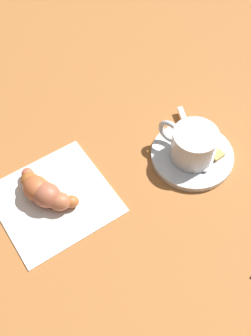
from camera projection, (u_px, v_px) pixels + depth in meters
ground_plane at (133, 169)px, 0.64m from camera, size 1.80×1.80×0.00m
saucer at (192, 156)px, 0.65m from camera, size 0.13×0.13×0.01m
espresso_cup at (193, 144)px, 0.62m from camera, size 0.07×0.09×0.05m
teaspoon at (196, 149)px, 0.65m from camera, size 0.06×0.13×0.01m
sugar_packet at (206, 146)px, 0.65m from camera, size 0.03×0.06×0.01m
napkin at (55, 199)px, 0.61m from camera, size 0.16×0.16×0.00m
croissant at (43, 191)px, 0.59m from camera, size 0.07×0.10×0.04m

